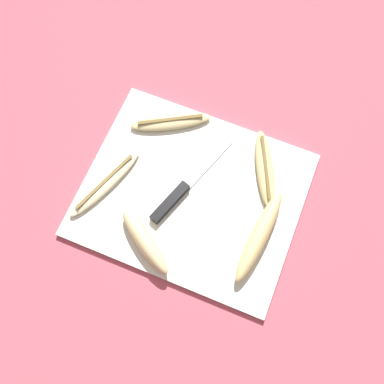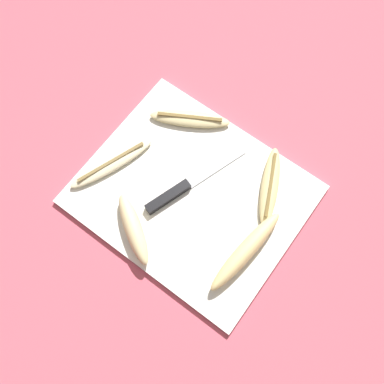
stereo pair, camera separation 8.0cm
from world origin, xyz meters
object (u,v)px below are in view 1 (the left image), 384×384
knife (178,194)px  banana_spotted_left (265,168)px  banana_ripe_center (145,242)px  banana_pale_long (105,183)px  banana_mellow_near (171,121)px  banana_golden_short (259,236)px

knife → banana_spotted_left: 0.20m
banana_ripe_center → banana_pale_long: bearing=146.8°
banana_pale_long → banana_mellow_near: size_ratio=1.14×
knife → banana_spotted_left: (0.15, 0.12, 0.00)m
banana_mellow_near → banana_ripe_center: 0.28m
knife → banana_golden_short: size_ratio=1.16×
banana_spotted_left → banana_mellow_near: bearing=172.9°
banana_ripe_center → knife: bearing=80.6°
banana_pale_long → knife: bearing=13.1°
knife → banana_mellow_near: 0.17m
banana_golden_short → banana_ripe_center: (-0.21, -0.10, -0.00)m
banana_mellow_near → banana_golden_short: (0.27, -0.18, 0.01)m
knife → banana_mellow_near: (-0.08, 0.15, 0.00)m
banana_pale_long → banana_golden_short: (0.34, 0.01, 0.01)m
banana_ripe_center → banana_spotted_left: bearing=55.0°
banana_mellow_near → banana_spotted_left: (0.23, -0.03, 0.00)m
knife → banana_spotted_left: bearing=57.5°
banana_ripe_center → banana_mellow_near: bearing=102.6°
knife → banana_pale_long: bearing=-148.4°
banana_mellow_near → banana_ripe_center: (0.06, -0.27, 0.01)m
knife → banana_mellow_near: banana_mellow_near is taller
banana_golden_short → banana_ripe_center: banana_golden_short is taller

